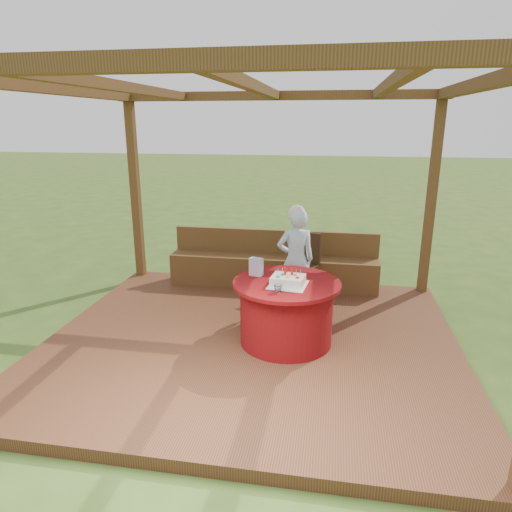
{
  "coord_description": "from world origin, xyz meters",
  "views": [
    {
      "loc": [
        0.84,
        -4.57,
        2.45
      ],
      "look_at": [
        0.0,
        0.25,
        1.0
      ],
      "focal_mm": 32.0,
      "sensor_mm": 36.0,
      "label": 1
    }
  ],
  "objects_px": {
    "birthday_cake": "(288,280)",
    "drinking_glass": "(278,289)",
    "chair": "(301,262)",
    "gift_bag": "(256,267)",
    "elderly_woman": "(296,258)",
    "bench": "(273,268)",
    "table": "(286,312)"
  },
  "relations": [
    {
      "from": "elderly_woman",
      "to": "drinking_glass",
      "type": "bearing_deg",
      "value": -93.03
    },
    {
      "from": "birthday_cake",
      "to": "drinking_glass",
      "type": "xyz_separation_m",
      "value": [
        -0.08,
        -0.23,
        -0.01
      ]
    },
    {
      "from": "birthday_cake",
      "to": "bench",
      "type": "bearing_deg",
      "value": 102.27
    },
    {
      "from": "table",
      "to": "bench",
      "type": "bearing_deg",
      "value": 102.26
    },
    {
      "from": "drinking_glass",
      "to": "elderly_woman",
      "type": "bearing_deg",
      "value": 86.97
    },
    {
      "from": "chair",
      "to": "birthday_cake",
      "type": "relative_size",
      "value": 2.13
    },
    {
      "from": "birthday_cake",
      "to": "gift_bag",
      "type": "xyz_separation_m",
      "value": [
        -0.38,
        0.26,
        0.05
      ]
    },
    {
      "from": "birthday_cake",
      "to": "elderly_woman",
      "type": "bearing_deg",
      "value": 90.6
    },
    {
      "from": "chair",
      "to": "gift_bag",
      "type": "bearing_deg",
      "value": -108.59
    },
    {
      "from": "chair",
      "to": "drinking_glass",
      "type": "bearing_deg",
      "value": -93.56
    },
    {
      "from": "bench",
      "to": "birthday_cake",
      "type": "distance_m",
      "value": 1.96
    },
    {
      "from": "birthday_cake",
      "to": "table",
      "type": "bearing_deg",
      "value": 102.43
    },
    {
      "from": "elderly_woman",
      "to": "chair",
      "type": "bearing_deg",
      "value": 84.88
    },
    {
      "from": "bench",
      "to": "table",
      "type": "xyz_separation_m",
      "value": [
        0.38,
        -1.75,
        0.09
      ]
    },
    {
      "from": "chair",
      "to": "gift_bag",
      "type": "distance_m",
      "value": 1.31
    },
    {
      "from": "table",
      "to": "chair",
      "type": "xyz_separation_m",
      "value": [
        0.05,
        1.36,
        0.15
      ]
    },
    {
      "from": "elderly_woman",
      "to": "birthday_cake",
      "type": "xyz_separation_m",
      "value": [
        0.01,
        -1.03,
        0.07
      ]
    },
    {
      "from": "chair",
      "to": "table",
      "type": "bearing_deg",
      "value": -92.15
    },
    {
      "from": "bench",
      "to": "drinking_glass",
      "type": "relative_size",
      "value": 34.3
    },
    {
      "from": "bench",
      "to": "elderly_woman",
      "type": "xyz_separation_m",
      "value": [
        0.39,
        -0.82,
        0.42
      ]
    },
    {
      "from": "table",
      "to": "elderly_woman",
      "type": "bearing_deg",
      "value": 89.25
    },
    {
      "from": "elderly_woman",
      "to": "drinking_glass",
      "type": "relative_size",
      "value": 15.5
    },
    {
      "from": "bench",
      "to": "table",
      "type": "relative_size",
      "value": 2.62
    },
    {
      "from": "table",
      "to": "chair",
      "type": "distance_m",
      "value": 1.37
    },
    {
      "from": "gift_bag",
      "to": "table",
      "type": "bearing_deg",
      "value": -5.23
    },
    {
      "from": "chair",
      "to": "elderly_woman",
      "type": "distance_m",
      "value": 0.47
    },
    {
      "from": "bench",
      "to": "gift_bag",
      "type": "bearing_deg",
      "value": -89.12
    },
    {
      "from": "elderly_woman",
      "to": "drinking_glass",
      "type": "xyz_separation_m",
      "value": [
        -0.07,
        -1.26,
        0.06
      ]
    },
    {
      "from": "bench",
      "to": "birthday_cake",
      "type": "relative_size",
      "value": 7.15
    },
    {
      "from": "chair",
      "to": "drinking_glass",
      "type": "height_order",
      "value": "chair"
    },
    {
      "from": "elderly_woman",
      "to": "birthday_cake",
      "type": "height_order",
      "value": "elderly_woman"
    },
    {
      "from": "bench",
      "to": "table",
      "type": "distance_m",
      "value": 1.79
    }
  ]
}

